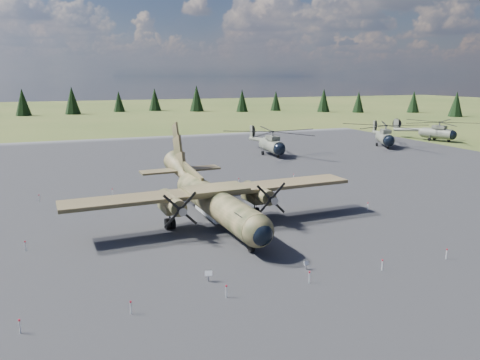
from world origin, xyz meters
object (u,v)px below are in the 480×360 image
object	(u,v)px
transport_plane	(212,195)
helicopter_near	(272,138)
helicopter_far	(437,127)
helicopter_mid	(385,131)

from	to	relation	value
transport_plane	helicopter_near	world-z (taller)	transport_plane
helicopter_near	helicopter_far	distance (m)	42.02
transport_plane	helicopter_mid	xyz separation A→B (m)	(47.09, 34.77, 0.51)
helicopter_mid	transport_plane	bearing A→B (deg)	-118.71
helicopter_near	helicopter_mid	bearing A→B (deg)	4.92
helicopter_near	helicopter_mid	xyz separation A→B (m)	(25.43, 1.38, 0.00)
transport_plane	helicopter_mid	bearing A→B (deg)	33.62
helicopter_far	helicopter_near	bearing A→B (deg)	164.94
helicopter_mid	helicopter_far	size ratio (longest dim) A/B	1.07
helicopter_near	transport_plane	bearing A→B (deg)	-121.15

